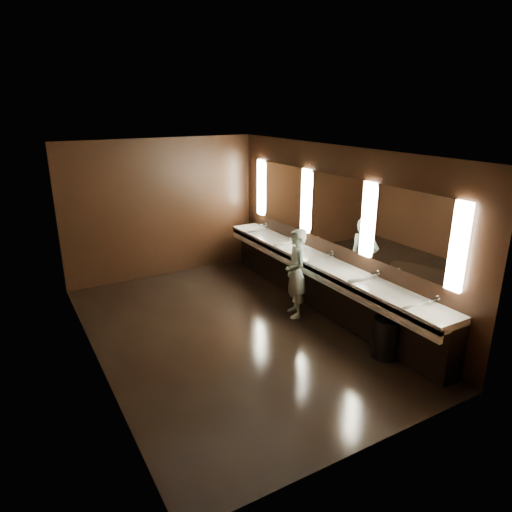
{
  "coord_description": "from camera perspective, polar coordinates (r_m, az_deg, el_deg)",
  "views": [
    {
      "loc": [
        -2.87,
        -5.8,
        3.44
      ],
      "look_at": [
        0.46,
        0.0,
        1.19
      ],
      "focal_mm": 32.0,
      "sensor_mm": 36.0,
      "label": 1
    }
  ],
  "objects": [
    {
      "name": "floor",
      "position": [
        7.33,
        -3.19,
        -9.42
      ],
      "size": [
        6.0,
        6.0,
        0.0
      ],
      "primitive_type": "plane",
      "color": "black",
      "rests_on": "ground"
    },
    {
      "name": "ceiling",
      "position": [
        6.5,
        -3.64,
        12.93
      ],
      "size": [
        4.0,
        6.0,
        0.02
      ],
      "primitive_type": "cube",
      "color": "#2D2D2B",
      "rests_on": "wall_back"
    },
    {
      "name": "wall_back",
      "position": [
        9.47,
        -11.62,
        5.81
      ],
      "size": [
        4.0,
        0.02,
        2.8
      ],
      "primitive_type": "cube",
      "color": "black",
      "rests_on": "floor"
    },
    {
      "name": "wall_front",
      "position": [
        4.5,
        14.26,
        -8.98
      ],
      "size": [
        4.0,
        0.02,
        2.8
      ],
      "primitive_type": "cube",
      "color": "black",
      "rests_on": "floor"
    },
    {
      "name": "wall_left",
      "position": [
        6.21,
        -20.14,
        -1.76
      ],
      "size": [
        0.02,
        6.0,
        2.8
      ],
      "primitive_type": "cube",
      "color": "black",
      "rests_on": "floor"
    },
    {
      "name": "wall_right",
      "position": [
        7.84,
        9.79,
        3.27
      ],
      "size": [
        0.02,
        6.0,
        2.8
      ],
      "primitive_type": "cube",
      "color": "black",
      "rests_on": "floor"
    },
    {
      "name": "sink_counter",
      "position": [
        8.0,
        8.29,
        -3.17
      ],
      "size": [
        0.55,
        5.4,
        1.01
      ],
      "color": "black",
      "rests_on": "floor"
    },
    {
      "name": "mirror_band",
      "position": [
        7.75,
        9.82,
        5.74
      ],
      "size": [
        0.06,
        5.03,
        1.15
      ],
      "color": "white",
      "rests_on": "wall_right"
    },
    {
      "name": "person",
      "position": [
        7.58,
        5.02,
        -2.17
      ],
      "size": [
        0.53,
        0.64,
        1.51
      ],
      "primitive_type": "imported",
      "rotation": [
        0.0,
        0.0,
        -1.91
      ],
      "color": "#8ABDCE",
      "rests_on": "floor"
    },
    {
      "name": "trash_bin",
      "position": [
        6.79,
        15.94,
        -9.8
      ],
      "size": [
        0.4,
        0.4,
        0.59
      ],
      "primitive_type": "cylinder",
      "rotation": [
        0.0,
        0.0,
        0.06
      ],
      "color": "black",
      "rests_on": "floor"
    }
  ]
}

